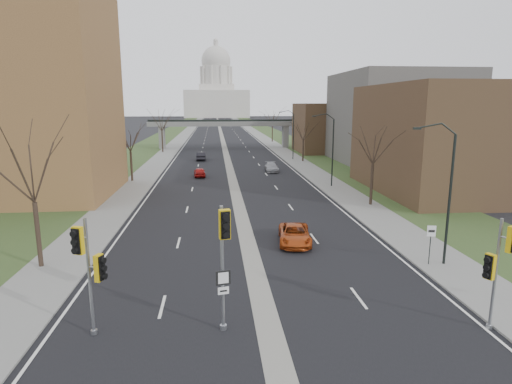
{
  "coord_description": "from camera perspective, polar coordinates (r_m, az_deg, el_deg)",
  "views": [
    {
      "loc": [
        -2.26,
        -17.92,
        9.84
      ],
      "look_at": [
        0.49,
        10.46,
        3.98
      ],
      "focal_mm": 30.0,
      "sensor_mm": 36.0,
      "label": 1
    }
  ],
  "objects": [
    {
      "name": "grass_verge_left",
      "position": [
        168.94,
        -10.97,
        8.09
      ],
      "size": [
        8.0,
        600.0,
        0.1
      ],
      "primitive_type": "cube",
      "color": "#2E441F",
      "rests_on": "ground"
    },
    {
      "name": "tree_left_b",
      "position": [
        57.05,
        -16.51,
        7.52
      ],
      "size": [
        6.75,
        6.75,
        8.81
      ],
      "color": "#382B21",
      "rests_on": "sidewalk_left"
    },
    {
      "name": "signal_pole_median",
      "position": [
        18.16,
        -4.32,
        -7.36
      ],
      "size": [
        0.71,
        0.95,
        5.66
      ],
      "rotation": [
        0.0,
        0.0,
        0.22
      ],
      "color": "gray",
      "rests_on": "ground"
    },
    {
      "name": "signal_pole_right",
      "position": [
        21.12,
        29.67,
        -7.89
      ],
      "size": [
        1.18,
        0.85,
        5.1
      ],
      "rotation": [
        0.0,
        0.0,
        0.42
      ],
      "color": "gray",
      "rests_on": "ground"
    },
    {
      "name": "streetlight_mid",
      "position": [
        51.73,
        9.42,
        8.27
      ],
      "size": [
        2.61,
        0.2,
        8.7
      ],
      "color": "black",
      "rests_on": "sidewalk_right"
    },
    {
      "name": "ground",
      "position": [
        20.57,
        1.53,
        -16.97
      ],
      "size": [
        700.0,
        700.0,
        0.0
      ],
      "primitive_type": "plane",
      "color": "black",
      "rests_on": "ground"
    },
    {
      "name": "streetlight_near",
      "position": [
        27.49,
        23.4,
        4.64
      ],
      "size": [
        2.61,
        0.2,
        8.7
      ],
      "color": "black",
      "rests_on": "sidewalk_right"
    },
    {
      "name": "sidewalk_left",
      "position": [
        168.48,
        -8.92,
        8.16
      ],
      "size": [
        4.0,
        600.0,
        0.12
      ],
      "primitive_type": "cube",
      "color": "gray",
      "rests_on": "ground"
    },
    {
      "name": "median_strip",
      "position": [
        168.22,
        -4.8,
        8.23
      ],
      "size": [
        1.2,
        600.0,
        0.02
      ],
      "primitive_type": "cube",
      "color": "gray",
      "rests_on": "ground"
    },
    {
      "name": "road_surface",
      "position": [
        168.22,
        -4.8,
        8.23
      ],
      "size": [
        20.0,
        600.0,
        0.01
      ],
      "primitive_type": "cube",
      "color": "black",
      "rests_on": "ground"
    },
    {
      "name": "sidewalk_right",
      "position": [
        168.8,
        -0.68,
        8.3
      ],
      "size": [
        4.0,
        600.0,
        0.12
      ],
      "primitive_type": "cube",
      "color": "gray",
      "rests_on": "ground"
    },
    {
      "name": "commercial_block_far",
      "position": [
        91.33,
        10.0,
        8.41
      ],
      "size": [
        14.0,
        14.0,
        10.0
      ],
      "primitive_type": "cube",
      "color": "#513B26",
      "rests_on": "ground"
    },
    {
      "name": "tree_left_a",
      "position": [
        28.24,
        -27.9,
        3.75
      ],
      "size": [
        7.2,
        7.2,
        9.4
      ],
      "color": "#382B21",
      "rests_on": "sidewalk_left"
    },
    {
      "name": "commercial_block_near",
      "position": [
        53.03,
        24.34,
        6.45
      ],
      "size": [
        16.0,
        20.0,
        12.0
      ],
      "primitive_type": "cube",
      "color": "#513B26",
      "rests_on": "ground"
    },
    {
      "name": "tree_right_c",
      "position": [
        113.98,
        2.21,
        10.21
      ],
      "size": [
        7.65,
        7.65,
        9.99
      ],
      "color": "#382B21",
      "rests_on": "sidewalk_right"
    },
    {
      "name": "streetlight_far",
      "position": [
        77.12,
        4.43,
        9.44
      ],
      "size": [
        2.61,
        0.2,
        8.7
      ],
      "color": "black",
      "rests_on": "sidewalk_right"
    },
    {
      "name": "car_left_far",
      "position": [
        77.45,
        -7.31,
        4.78
      ],
      "size": [
        1.58,
        4.51,
        1.49
      ],
      "primitive_type": "imported",
      "rotation": [
        0.0,
        0.0,
        3.14
      ],
      "color": "black",
      "rests_on": "ground"
    },
    {
      "name": "tree_right_b",
      "position": [
        74.6,
        6.36,
        8.46
      ],
      "size": [
        6.3,
        6.3,
        8.22
      ],
      "color": "#382B21",
      "rests_on": "sidewalk_right"
    },
    {
      "name": "pedestrian_bridge",
      "position": [
        98.07,
        -4.25,
        8.67
      ],
      "size": [
        34.0,
        3.0,
        6.45
      ],
      "color": "slate",
      "rests_on": "ground"
    },
    {
      "name": "tree_left_c",
      "position": [
        90.6,
        -12.51,
        9.58
      ],
      "size": [
        7.65,
        7.65,
        9.99
      ],
      "color": "#382B21",
      "rests_on": "sidewalk_left"
    },
    {
      "name": "commercial_block_mid",
      "position": [
        76.22,
        18.12,
        9.3
      ],
      "size": [
        18.0,
        22.0,
        15.0
      ],
      "primitive_type": "cube",
      "color": "#625F59",
      "rests_on": "ground"
    },
    {
      "name": "car_left_near",
      "position": [
        59.65,
        -7.52,
        2.65
      ],
      "size": [
        1.79,
        3.84,
        1.27
      ],
      "primitive_type": "imported",
      "rotation": [
        0.0,
        0.0,
        3.22
      ],
      "color": "red",
      "rests_on": "ground"
    },
    {
      "name": "tree_right_a",
      "position": [
        42.85,
        15.47,
        6.92
      ],
      "size": [
        7.2,
        7.2,
        9.4
      ],
      "color": "#382B21",
      "rests_on": "sidewalk_right"
    },
    {
      "name": "car_right_mid",
      "position": [
        63.69,
        2.09,
        3.32
      ],
      "size": [
        1.97,
        4.58,
        1.31
      ],
      "primitive_type": "imported",
      "rotation": [
        0.0,
        0.0,
        -0.03
      ],
      "color": "gray",
      "rests_on": "ground"
    },
    {
      "name": "speed_limit_sign",
      "position": [
        28.4,
        22.26,
        -5.67
      ],
      "size": [
        0.53,
        0.1,
        2.48
      ],
      "rotation": [
        0.0,
        0.0,
        -0.13
      ],
      "color": "black",
      "rests_on": "sidewalk_right"
    },
    {
      "name": "car_right_near",
      "position": [
        31.01,
        5.17,
        -5.64
      ],
      "size": [
        2.77,
        5.01,
        1.33
      ],
      "primitive_type": "imported",
      "rotation": [
        0.0,
        0.0,
        -0.12
      ],
      "color": "#AA3F12",
      "rests_on": "ground"
    },
    {
      "name": "signal_pole_left",
      "position": [
        19.26,
        -21.37,
        -8.66
      ],
      "size": [
        1.19,
        0.87,
        5.24
      ],
      "rotation": [
        0.0,
        0.0,
        -0.37
      ],
      "color": "gray",
      "rests_on": "ground"
    },
    {
      "name": "capitol",
      "position": [
        338.04,
        -5.28,
        13.06
      ],
      "size": [
        48.0,
        42.0,
        55.75
      ],
      "color": "beige",
      "rests_on": "ground"
    },
    {
      "name": "grass_verge_right",
      "position": [
        169.42,
        1.37,
        8.31
      ],
      "size": [
        8.0,
        600.0,
        0.1
      ],
      "primitive_type": "cube",
      "color": "#2E441F",
      "rests_on": "ground"
    }
  ]
}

